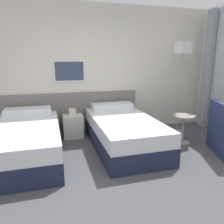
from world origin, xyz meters
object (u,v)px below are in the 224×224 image
Objects in this scene: bed_near_door at (26,141)px; side_table at (183,124)px; bed_near_window at (123,132)px; nightstand at (73,126)px; floor_lamp at (182,56)px.

side_table is (2.84, -0.14, 0.10)m from bed_near_door.
bed_near_window reaches higher than nightstand.
bed_near_window is 3.66× the size of side_table.
bed_near_door reaches higher than side_table.
floor_lamp is (3.12, 0.47, 1.38)m from bed_near_door.
bed_near_door is 2.85m from side_table.
bed_near_door is 1.68m from bed_near_window.
floor_lamp is at bearing 8.62° from bed_near_door.
side_table is at bearing -2.88° from bed_near_door.
bed_near_window is at bearing -42.75° from nightstand.
side_table is at bearing -113.84° from floor_lamp.
bed_near_window is 2.04m from floor_lamp.
bed_near_window is 3.34× the size of nightstand.
bed_near_window is 1.18m from side_table.
floor_lamp is at bearing 18.22° from bed_near_window.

